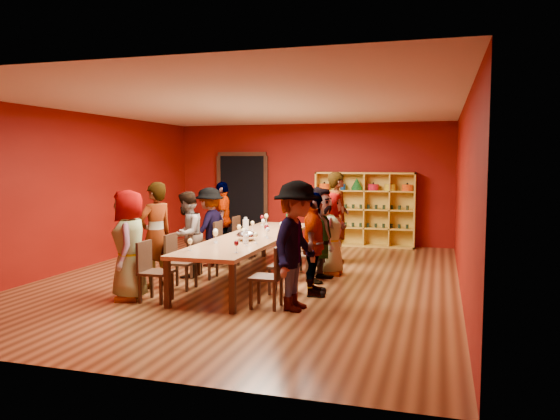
# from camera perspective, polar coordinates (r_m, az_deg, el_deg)

# --- Properties ---
(room_shell) EXTENTS (7.10, 9.10, 3.04)m
(room_shell) POSITION_cam_1_polar(r_m,az_deg,el_deg) (9.50, -3.01, 1.71)
(room_shell) COLOR #542D16
(room_shell) RESTS_ON ground
(tasting_table) EXTENTS (1.10, 4.50, 0.75)m
(tasting_table) POSITION_cam_1_polar(r_m,az_deg,el_deg) (9.58, -2.99, -3.08)
(tasting_table) COLOR #A46F44
(tasting_table) RESTS_ON ground
(doorway) EXTENTS (1.40, 0.17, 2.30)m
(doorway) POSITION_cam_1_polar(r_m,az_deg,el_deg) (14.29, -3.89, 1.33)
(doorway) COLOR black
(doorway) RESTS_ON ground
(shelving_unit) EXTENTS (2.40, 0.40, 1.80)m
(shelving_unit) POSITION_cam_1_polar(r_m,az_deg,el_deg) (13.42, 8.85, 0.44)
(shelving_unit) COLOR gold
(shelving_unit) RESTS_ON ground
(chair_person_left_0) EXTENTS (0.42, 0.42, 0.89)m
(chair_person_left_0) POSITION_cam_1_polar(r_m,az_deg,el_deg) (8.30, -13.33, -5.91)
(chair_person_left_0) COLOR black
(chair_person_left_0) RESTS_ON ground
(person_left_0) EXTENTS (0.73, 0.91, 1.64)m
(person_left_0) POSITION_cam_1_polar(r_m,az_deg,el_deg) (8.43, -15.49, -3.54)
(person_left_0) COLOR #5D8DC0
(person_left_0) RESTS_ON ground
(chair_person_left_1) EXTENTS (0.42, 0.42, 0.89)m
(chair_person_left_1) POSITION_cam_1_polar(r_m,az_deg,el_deg) (9.01, -10.71, -4.99)
(chair_person_left_1) COLOR black
(chair_person_left_1) RESTS_ON ground
(person_left_1) EXTENTS (0.68, 0.76, 1.73)m
(person_left_1) POSITION_cam_1_polar(r_m,az_deg,el_deg) (9.14, -12.86, -2.55)
(person_left_1) COLOR #141639
(person_left_1) RESTS_ON ground
(chair_person_left_2) EXTENTS (0.42, 0.42, 0.89)m
(chair_person_left_2) POSITION_cam_1_polar(r_m,az_deg,el_deg) (9.79, -8.36, -4.15)
(chair_person_left_2) COLOR black
(chair_person_left_2) RESTS_ON ground
(person_left_2) EXTENTS (0.45, 0.77, 1.53)m
(person_left_2) POSITION_cam_1_polar(r_m,az_deg,el_deg) (9.86, -9.71, -2.53)
(person_left_2) COLOR #C0808B
(person_left_2) RESTS_ON ground
(chair_person_left_3) EXTENTS (0.42, 0.42, 0.89)m
(chair_person_left_3) POSITION_cam_1_polar(r_m,az_deg,el_deg) (10.77, -5.95, -3.28)
(chair_person_left_3) COLOR black
(chair_person_left_3) RESTS_ON ground
(person_left_3) EXTENTS (0.56, 1.05, 1.55)m
(person_left_3) POSITION_cam_1_polar(r_m,az_deg,el_deg) (10.84, -7.37, -1.75)
(person_left_3) COLOR #121A33
(person_left_3) RESTS_ON ground
(chair_person_left_4) EXTENTS (0.42, 0.42, 0.89)m
(chair_person_left_4) POSITION_cam_1_polar(r_m,az_deg,el_deg) (11.69, -4.08, -2.60)
(chair_person_left_4) COLOR black
(chair_person_left_4) RESTS_ON ground
(person_left_4) EXTENTS (0.71, 1.04, 1.63)m
(person_left_4) POSITION_cam_1_polar(r_m,az_deg,el_deg) (11.81, -6.02, -0.99)
(person_left_4) COLOR silver
(person_left_4) RESTS_ON ground
(chair_person_right_0) EXTENTS (0.42, 0.42, 0.89)m
(chair_person_right_0) POSITION_cam_1_polar(r_m,az_deg,el_deg) (7.71, -0.87, -6.61)
(chair_person_right_0) COLOR black
(chair_person_right_0) RESTS_ON ground
(person_right_0) EXTENTS (0.61, 1.21, 1.80)m
(person_right_0) POSITION_cam_1_polar(r_m,az_deg,el_deg) (7.54, 1.75, -3.75)
(person_right_0) COLOR #131B35
(person_right_0) RESTS_ON ground
(chair_person_right_1) EXTENTS (0.42, 0.42, 0.89)m
(chair_person_right_1) POSITION_cam_1_polar(r_m,az_deg,el_deg) (8.52, 0.86, -5.49)
(chair_person_right_1) COLOR black
(chair_person_right_1) RESTS_ON ground
(person_right_1) EXTENTS (0.55, 0.98, 1.59)m
(person_right_1) POSITION_cam_1_polar(r_m,az_deg,el_deg) (8.37, 3.54, -3.60)
(person_right_1) COLOR beige
(person_right_1) RESTS_ON ground
(chair_person_right_2) EXTENTS (0.42, 0.42, 0.89)m
(chair_person_right_2) POSITION_cam_1_polar(r_m,az_deg,el_deg) (9.52, 2.57, -4.36)
(chair_person_right_2) COLOR black
(chair_person_right_2) RESTS_ON ground
(person_right_2) EXTENTS (0.70, 1.57, 1.63)m
(person_right_2) POSITION_cam_1_polar(r_m,az_deg,el_deg) (9.42, 4.16, -2.51)
(person_right_2) COLOR #C28289
(person_right_2) RESTS_ON ground
(chair_person_right_3) EXTENTS (0.42, 0.42, 0.89)m
(chair_person_right_3) POSITION_cam_1_polar(r_m,az_deg,el_deg) (10.08, 3.36, -3.84)
(chair_person_right_3) COLOR black
(chair_person_right_3) RESTS_ON ground
(person_right_3) EXTENTS (0.42, 0.74, 1.50)m
(person_right_3) POSITION_cam_1_polar(r_m,az_deg,el_deg) (9.97, 5.33, -2.48)
(person_right_3) COLOR silver
(person_right_3) RESTS_ON ground
(chair_person_right_4) EXTENTS (0.42, 0.42, 0.89)m
(chair_person_right_4) POSITION_cam_1_polar(r_m,az_deg,el_deg) (11.20, 4.71, -2.94)
(chair_person_right_4) COLOR black
(chair_person_right_4) RESTS_ON ground
(person_right_4) EXTENTS (0.64, 0.77, 1.85)m
(person_right_4) POSITION_cam_1_polar(r_m,az_deg,el_deg) (11.10, 6.07, -0.81)
(person_right_4) COLOR #CF8A95
(person_right_4) RESTS_ON ground
(wine_glass_0) EXTENTS (0.07, 0.07, 0.18)m
(wine_glass_0) POSITION_cam_1_polar(r_m,az_deg,el_deg) (8.52, -3.53, -2.86)
(wine_glass_0) COLOR silver
(wine_glass_0) RESTS_ON tasting_table
(wine_glass_1) EXTENTS (0.09, 0.09, 0.22)m
(wine_glass_1) POSITION_cam_1_polar(r_m,az_deg,el_deg) (8.98, -6.76, -2.31)
(wine_glass_1) COLOR silver
(wine_glass_1) RESTS_ON tasting_table
(wine_glass_2) EXTENTS (0.07, 0.07, 0.18)m
(wine_glass_2) POSITION_cam_1_polar(r_m,az_deg,el_deg) (10.23, 0.13, -1.53)
(wine_glass_2) COLOR silver
(wine_glass_2) RESTS_ON tasting_table
(wine_glass_3) EXTENTS (0.09, 0.09, 0.21)m
(wine_glass_3) POSITION_cam_1_polar(r_m,az_deg,el_deg) (8.81, -6.75, -2.47)
(wine_glass_3) COLOR silver
(wine_glass_3) RESTS_ON tasting_table
(wine_glass_4) EXTENTS (0.07, 0.07, 0.18)m
(wine_glass_4) POSITION_cam_1_polar(r_m,az_deg,el_deg) (7.87, -4.58, -3.54)
(wine_glass_4) COLOR silver
(wine_glass_4) RESTS_ON tasting_table
(wine_glass_5) EXTENTS (0.08, 0.08, 0.19)m
(wine_glass_5) POSITION_cam_1_polar(r_m,az_deg,el_deg) (9.17, -3.83, -2.24)
(wine_glass_5) COLOR silver
(wine_glass_5) RESTS_ON tasting_table
(wine_glass_6) EXTENTS (0.08, 0.08, 0.21)m
(wine_glass_6) POSITION_cam_1_polar(r_m,az_deg,el_deg) (11.28, -1.89, -0.81)
(wine_glass_6) COLOR silver
(wine_glass_6) RESTS_ON tasting_table
(wine_glass_7) EXTENTS (0.07, 0.07, 0.18)m
(wine_glass_7) POSITION_cam_1_polar(r_m,az_deg,el_deg) (11.07, 1.60, -1.02)
(wine_glass_7) COLOR silver
(wine_glass_7) RESTS_ON tasting_table
(wine_glass_8) EXTENTS (0.07, 0.07, 0.18)m
(wine_glass_8) POSITION_cam_1_polar(r_m,az_deg,el_deg) (8.15, -9.38, -3.30)
(wine_glass_8) COLOR silver
(wine_glass_8) RESTS_ON tasting_table
(wine_glass_9) EXTENTS (0.08, 0.08, 0.19)m
(wine_glass_9) POSITION_cam_1_polar(r_m,az_deg,el_deg) (10.45, 0.66, -1.35)
(wine_glass_9) COLOR silver
(wine_glass_9) RESTS_ON tasting_table
(wine_glass_10) EXTENTS (0.07, 0.07, 0.18)m
(wine_glass_10) POSITION_cam_1_polar(r_m,az_deg,el_deg) (8.73, -2.55, -2.67)
(wine_glass_10) COLOR silver
(wine_glass_10) RESTS_ON tasting_table
(wine_glass_11) EXTENTS (0.07, 0.07, 0.18)m
(wine_glass_11) POSITION_cam_1_polar(r_m,az_deg,el_deg) (10.45, -2.89, -1.40)
(wine_glass_11) COLOR silver
(wine_glass_11) RESTS_ON tasting_table
(wine_glass_12) EXTENTS (0.07, 0.07, 0.18)m
(wine_glass_12) POSITION_cam_1_polar(r_m,az_deg,el_deg) (10.75, -1.77, -1.20)
(wine_glass_12) COLOR silver
(wine_glass_12) RESTS_ON tasting_table
(wine_glass_13) EXTENTS (0.07, 0.07, 0.18)m
(wine_glass_13) POSITION_cam_1_polar(r_m,az_deg,el_deg) (9.80, -4.30, -1.82)
(wine_glass_13) COLOR silver
(wine_glass_13) RESTS_ON tasting_table
(wine_glass_14) EXTENTS (0.08, 0.08, 0.19)m
(wine_glass_14) POSITION_cam_1_polar(r_m,az_deg,el_deg) (9.31, -1.30, -2.14)
(wine_glass_14) COLOR silver
(wine_glass_14) RESTS_ON tasting_table
(wine_glass_15) EXTENTS (0.09, 0.09, 0.22)m
(wine_glass_15) POSITION_cam_1_polar(r_m,az_deg,el_deg) (9.49, -1.42, -1.88)
(wine_glass_15) COLOR silver
(wine_glass_15) RESTS_ON tasting_table
(wine_glass_16) EXTENTS (0.08, 0.08, 0.20)m
(wine_glass_16) POSITION_cam_1_polar(r_m,az_deg,el_deg) (11.17, 1.49, -0.90)
(wine_glass_16) COLOR silver
(wine_glass_16) RESTS_ON tasting_table
(wine_glass_17) EXTENTS (0.09, 0.09, 0.21)m
(wine_glass_17) POSITION_cam_1_polar(r_m,az_deg,el_deg) (11.49, -1.44, -0.68)
(wine_glass_17) COLOR silver
(wine_glass_17) RESTS_ON tasting_table
(spittoon_bowl) EXTENTS (0.33, 0.33, 0.18)m
(spittoon_bowl) POSITION_cam_1_polar(r_m,az_deg,el_deg) (9.09, -3.53, -2.71)
(spittoon_bowl) COLOR silver
(spittoon_bowl) RESTS_ON tasting_table
(carafe_a) EXTENTS (0.14, 0.14, 0.28)m
(carafe_a) POSITION_cam_1_polar(r_m,az_deg,el_deg) (10.12, -3.61, -1.63)
(carafe_a) COLOR silver
(carafe_a) RESTS_ON tasting_table
(carafe_b) EXTENTS (0.11, 0.11, 0.23)m
(carafe_b) POSITION_cam_1_polar(r_m,az_deg,el_deg) (8.74, -3.60, -2.85)
(carafe_b) COLOR silver
(carafe_b) RESTS_ON tasting_table
(wine_bottle) EXTENTS (0.11, 0.11, 0.35)m
(wine_bottle) POSITION_cam_1_polar(r_m,az_deg,el_deg) (11.09, 0.84, -0.99)
(wine_bottle) COLOR #143919
(wine_bottle) RESTS_ON tasting_table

